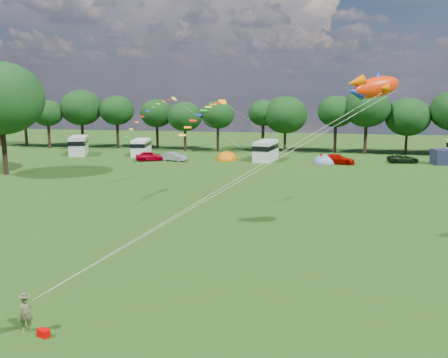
% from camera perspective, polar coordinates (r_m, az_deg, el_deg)
% --- Properties ---
extents(ground_plane, '(180.00, 180.00, 0.00)m').
position_cam_1_polar(ground_plane, '(28.07, -2.87, -11.00)').
color(ground_plane, black).
rests_on(ground_plane, ground).
extents(tree_line, '(102.98, 10.98, 10.27)m').
position_cam_1_polar(tree_line, '(80.56, 9.60, 7.48)').
color(tree_line, black).
rests_on(tree_line, ground).
extents(big_tree, '(10.00, 10.00, 13.28)m').
position_cam_1_polar(big_tree, '(64.39, -24.19, 8.41)').
color(big_tree, black).
rests_on(big_tree, ground).
extents(car_a, '(4.40, 2.97, 1.36)m').
position_cam_1_polar(car_a, '(71.57, -8.49, 2.61)').
color(car_a, '#A20016').
rests_on(car_a, ground).
extents(car_b, '(3.78, 2.04, 1.27)m').
position_cam_1_polar(car_b, '(70.90, -5.77, 2.55)').
color(car_b, gray).
rests_on(car_b, ground).
extents(car_c, '(4.66, 2.51, 1.33)m').
position_cam_1_polar(car_c, '(69.53, 12.85, 2.22)').
color(car_c, '#A90600').
rests_on(car_c, ground).
extents(car_d, '(4.55, 2.57, 1.17)m').
position_cam_1_polar(car_d, '(73.16, 19.79, 2.20)').
color(car_d, black).
rests_on(car_d, ground).
extents(campervan_a, '(4.23, 6.25, 2.83)m').
position_cam_1_polar(campervan_a, '(80.64, -16.29, 3.77)').
color(campervan_a, silver).
rests_on(campervan_a, ground).
extents(campervan_b, '(2.72, 5.27, 2.48)m').
position_cam_1_polar(campervan_b, '(77.49, -9.45, 3.65)').
color(campervan_b, white).
rests_on(campervan_b, ground).
extents(campervan_c, '(3.38, 6.06, 2.81)m').
position_cam_1_polar(campervan_c, '(71.39, 4.80, 3.33)').
color(campervan_c, silver).
rests_on(campervan_c, ground).
extents(tent_orange, '(3.11, 3.41, 2.44)m').
position_cam_1_polar(tent_orange, '(71.83, 0.32, 2.21)').
color(tent_orange, '#CB6001').
rests_on(tent_orange, ground).
extents(tent_greyblue, '(3.31, 3.63, 2.47)m').
position_cam_1_polar(tent_greyblue, '(69.92, 11.44, 1.78)').
color(tent_greyblue, slate).
rests_on(tent_greyblue, ground).
extents(awning_navy, '(3.63, 3.13, 2.04)m').
position_cam_1_polar(awning_navy, '(73.84, 23.99, 2.32)').
color(awning_navy, '#1A1E36').
rests_on(awning_navy, ground).
extents(kite_flyer, '(0.68, 0.61, 1.55)m').
position_cam_1_polar(kite_flyer, '(23.47, -21.72, -14.14)').
color(kite_flyer, brown).
rests_on(kite_flyer, ground).
extents(kite_bag, '(0.55, 0.45, 0.33)m').
position_cam_1_polar(kite_bag, '(22.99, -19.92, -16.22)').
color(kite_bag, '#D60000').
rests_on(kite_bag, ground).
extents(fish_kite, '(3.74, 2.32, 1.97)m').
position_cam_1_polar(fish_kite, '(32.95, 16.60, 10.04)').
color(fish_kite, '#F32C03').
rests_on(fish_kite, ground).
extents(streamer_kite_b, '(4.13, 4.65, 3.78)m').
position_cam_1_polar(streamer_kite_b, '(49.50, -7.96, 7.80)').
color(streamer_kite_b, yellow).
rests_on(streamer_kite_b, ground).
extents(streamer_kite_c, '(3.23, 4.92, 2.82)m').
position_cam_1_polar(streamer_kite_c, '(42.37, -1.97, 7.72)').
color(streamer_kite_c, '#FF9C04').
rests_on(streamer_kite_c, ground).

